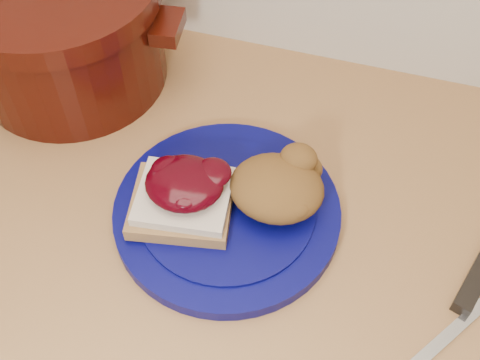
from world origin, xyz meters
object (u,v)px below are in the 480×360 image
(pepper_grinder, at_px, (74,14))
(plate, at_px, (227,212))
(dutch_oven, at_px, (63,30))
(butter_knife, at_px, (455,329))

(pepper_grinder, bearing_deg, plate, -37.59)
(plate, distance_m, dutch_oven, 0.34)
(plate, distance_m, butter_knife, 0.28)
(plate, bearing_deg, butter_knife, -14.25)
(butter_knife, distance_m, pepper_grinder, 0.64)
(dutch_oven, height_order, pepper_grinder, dutch_oven)
(plate, height_order, pepper_grinder, pepper_grinder)
(dutch_oven, distance_m, pepper_grinder, 0.07)
(butter_knife, distance_m, dutch_oven, 0.60)
(plate, relative_size, pepper_grinder, 2.33)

